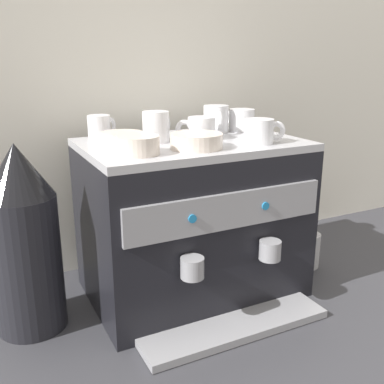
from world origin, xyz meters
name	(u,v)px	position (x,y,z in m)	size (l,w,h in m)	color
ground_plane	(192,288)	(0.00, 0.00, 0.00)	(4.00, 4.00, 0.00)	#38383D
tiled_backsplash_wall	(151,107)	(0.00, 0.30, 0.50)	(2.80, 0.03, 1.01)	silver
espresso_machine	(193,220)	(0.00, 0.00, 0.22)	(0.58, 0.49, 0.44)	black
ceramic_cup_0	(200,128)	(0.03, 0.01, 0.47)	(0.11, 0.07, 0.06)	white
ceramic_cup_1	(157,127)	(-0.09, 0.03, 0.48)	(0.10, 0.09, 0.08)	white
ceramic_cup_2	(100,128)	(-0.22, 0.12, 0.48)	(0.09, 0.07, 0.07)	white
ceramic_cup_3	(260,131)	(0.14, -0.11, 0.48)	(0.11, 0.08, 0.06)	white
ceramic_cup_4	(216,119)	(0.13, 0.10, 0.48)	(0.07, 0.11, 0.08)	white
ceramic_cup_5	(241,120)	(0.21, 0.09, 0.48)	(0.08, 0.11, 0.07)	white
ceramic_bowl_0	(138,146)	(-0.19, -0.10, 0.46)	(0.10, 0.10, 0.04)	beige
ceramic_bowl_1	(197,141)	(-0.04, -0.09, 0.46)	(0.13, 0.13, 0.04)	beige
ceramic_bowl_2	(122,140)	(-0.19, 0.01, 0.46)	(0.11, 0.11, 0.04)	beige
coffee_grinder	(24,240)	(-0.45, 0.01, 0.24)	(0.17, 0.17, 0.47)	black
milk_pitcher	(307,250)	(0.40, -0.03, 0.06)	(0.08, 0.08, 0.11)	#B7B7BC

